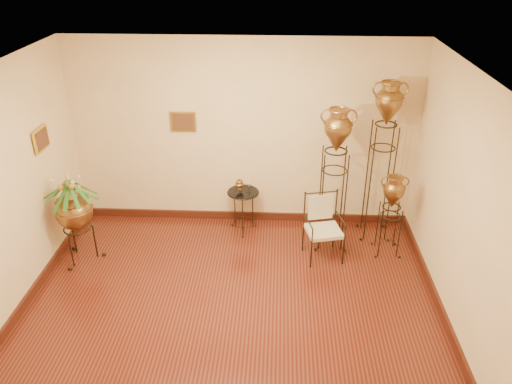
{
  "coord_description": "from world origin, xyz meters",
  "views": [
    {
      "loc": [
        0.53,
        -4.25,
        4.01
      ],
      "look_at": [
        0.25,
        1.3,
        1.1
      ],
      "focal_mm": 35.0,
      "sensor_mm": 36.0,
      "label": 1
    }
  ],
  "objects_px": {
    "amphora_mid": "(334,179)",
    "planter_urn": "(73,208)",
    "amphora_tall": "(381,161)",
    "side_table": "(243,210)",
    "armchair": "(324,229)"
  },
  "relations": [
    {
      "from": "side_table",
      "to": "planter_urn",
      "type": "bearing_deg",
      "value": -158.76
    },
    {
      "from": "amphora_tall",
      "to": "planter_urn",
      "type": "distance_m",
      "value": 4.21
    },
    {
      "from": "amphora_mid",
      "to": "planter_urn",
      "type": "bearing_deg",
      "value": -170.8
    },
    {
      "from": "armchair",
      "to": "side_table",
      "type": "distance_m",
      "value": 1.32
    },
    {
      "from": "armchair",
      "to": "amphora_tall",
      "type": "bearing_deg",
      "value": 26.01
    },
    {
      "from": "amphora_tall",
      "to": "armchair",
      "type": "distance_m",
      "value": 1.26
    },
    {
      "from": "armchair",
      "to": "side_table",
      "type": "height_order",
      "value": "armchair"
    },
    {
      "from": "amphora_tall",
      "to": "planter_urn",
      "type": "relative_size",
      "value": 1.64
    },
    {
      "from": "amphora_tall",
      "to": "side_table",
      "type": "relative_size",
      "value": 2.8
    },
    {
      "from": "planter_urn",
      "to": "side_table",
      "type": "bearing_deg",
      "value": 21.24
    },
    {
      "from": "amphora_tall",
      "to": "amphora_mid",
      "type": "height_order",
      "value": "amphora_tall"
    },
    {
      "from": "amphora_tall",
      "to": "armchair",
      "type": "height_order",
      "value": "amphora_tall"
    },
    {
      "from": "amphora_tall",
      "to": "side_table",
      "type": "bearing_deg",
      "value": 179.98
    },
    {
      "from": "side_table",
      "to": "amphora_mid",
      "type": "bearing_deg",
      "value": -12.82
    },
    {
      "from": "amphora_tall",
      "to": "amphora_mid",
      "type": "relative_size",
      "value": 1.14
    }
  ]
}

